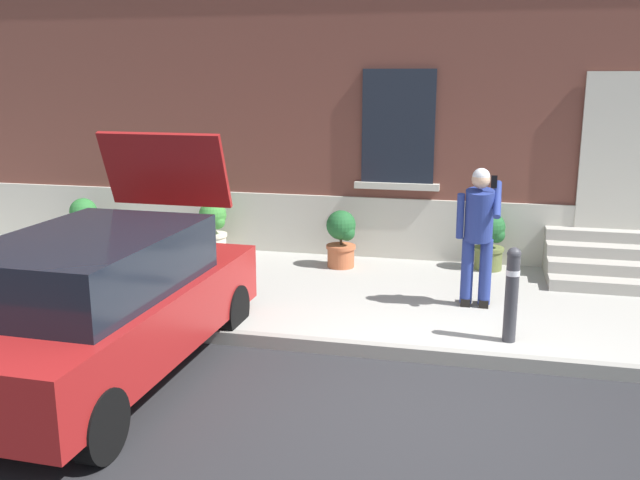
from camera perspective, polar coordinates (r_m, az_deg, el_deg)
ground_plane at (r=6.70m, az=7.93°, el=-12.93°), size 80.00×80.00×0.00m
sidewalk at (r=9.26m, az=9.61°, el=-4.93°), size 24.00×3.60×0.15m
curb_edge at (r=7.52m, az=8.64°, el=-9.29°), size 24.00×0.12×0.15m
building_facade at (r=11.32m, az=11.27°, el=17.03°), size 24.00×1.52×7.50m
entrance_stoop at (r=10.61m, az=23.29°, el=-1.73°), size 1.97×1.28×0.64m
hatchback_car_red at (r=7.14m, az=-17.51°, el=-4.83°), size 1.87×4.10×2.34m
bollard_near_person at (r=7.69m, az=15.46°, el=-4.07°), size 0.15×0.15×1.04m
bollard_far_left at (r=8.33m, az=-10.17°, el=-2.45°), size 0.15×0.15×1.04m
person_on_phone at (r=8.60m, az=12.86°, el=0.92°), size 0.51×0.50×1.74m
planter_charcoal at (r=12.00m, az=-18.75°, el=1.35°), size 0.44×0.44×0.86m
planter_cream at (r=11.24m, az=-8.73°, el=1.14°), size 0.44×0.44×0.86m
planter_terracotta at (r=10.34m, az=1.77°, el=0.22°), size 0.44×0.44×0.86m
planter_olive at (r=10.50m, az=13.77°, el=0.05°), size 0.44×0.44×0.86m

